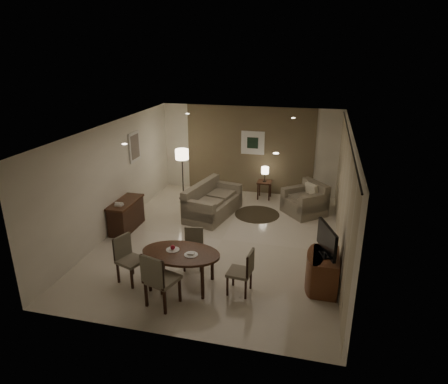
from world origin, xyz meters
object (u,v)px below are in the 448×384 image
(chair_near, at_px, (162,278))
(chair_right, at_px, (239,272))
(chair_far, at_px, (193,250))
(side_table, at_px, (264,190))
(armchair, at_px, (305,199))
(console_desk, at_px, (126,215))
(dining_table, at_px, (182,269))
(floor_lamp, at_px, (183,174))
(chair_left, at_px, (131,260))
(sofa, at_px, (213,200))
(tv_cabinet, at_px, (325,272))

(chair_near, relative_size, chair_right, 1.20)
(chair_far, distance_m, side_table, 4.48)
(armchair, bearing_deg, console_desk, -104.98)
(chair_near, distance_m, chair_right, 1.43)
(armchair, bearing_deg, dining_table, -67.65)
(floor_lamp, bearing_deg, side_table, 14.94)
(floor_lamp, bearing_deg, chair_left, -83.32)
(chair_far, height_order, armchair, armchair)
(chair_left, height_order, floor_lamp, floor_lamp)
(console_desk, relative_size, side_table, 2.22)
(chair_left, bearing_deg, armchair, -16.20)
(sofa, bearing_deg, dining_table, -162.69)
(chair_left, relative_size, side_table, 1.73)
(dining_table, distance_m, side_table, 5.15)
(dining_table, bearing_deg, console_desk, 136.90)
(side_table, height_order, floor_lamp, floor_lamp)
(dining_table, height_order, chair_right, chair_right)
(chair_right, bearing_deg, chair_far, -114.82)
(chair_right, height_order, sofa, chair_right)
(chair_left, distance_m, floor_lamp, 4.59)
(console_desk, bearing_deg, armchair, 25.79)
(tv_cabinet, height_order, dining_table, dining_table)
(chair_near, xyz_separation_m, floor_lamp, (-1.41, 5.10, 0.24))
(chair_near, xyz_separation_m, sofa, (-0.20, 4.11, -0.09))
(console_desk, bearing_deg, chair_right, -31.33)
(console_desk, bearing_deg, sofa, 36.39)
(side_table, distance_m, floor_lamp, 2.52)
(chair_left, distance_m, sofa, 3.63)
(armchair, bearing_deg, chair_far, -71.80)
(sofa, height_order, floor_lamp, floor_lamp)
(chair_right, distance_m, floor_lamp, 5.16)
(chair_far, bearing_deg, side_table, 67.95)
(chair_far, height_order, side_table, chair_far)
(chair_near, distance_m, chair_left, 1.04)
(chair_near, relative_size, chair_far, 1.26)
(tv_cabinet, relative_size, dining_table, 0.59)
(chair_near, xyz_separation_m, armchair, (2.22, 4.80, -0.09))
(chair_far, relative_size, floor_lamp, 0.54)
(chair_left, xyz_separation_m, side_table, (1.85, 5.18, -0.20))
(chair_right, distance_m, armchair, 4.23)
(chair_near, relative_size, chair_left, 1.13)
(dining_table, xyz_separation_m, sofa, (-0.32, 3.46, 0.08))
(console_desk, xyz_separation_m, chair_left, (1.21, -2.17, 0.09))
(tv_cabinet, bearing_deg, armchair, 99.22)
(armchair, distance_m, side_table, 1.56)
(dining_table, xyz_separation_m, chair_right, (1.13, 0.03, 0.08))
(dining_table, distance_m, chair_left, 1.01)
(chair_far, relative_size, chair_left, 0.89)
(chair_near, distance_m, sofa, 4.12)
(dining_table, height_order, floor_lamp, floor_lamp)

